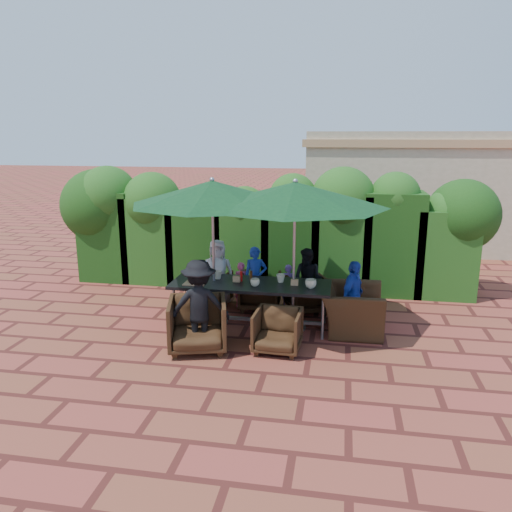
% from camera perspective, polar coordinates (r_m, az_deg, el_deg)
% --- Properties ---
extents(ground, '(80.00, 80.00, 0.00)m').
position_cam_1_polar(ground, '(8.48, -1.00, -7.89)').
color(ground, maroon).
rests_on(ground, ground).
extents(dining_table, '(2.61, 0.90, 0.75)m').
position_cam_1_polar(dining_table, '(8.21, -0.62, -3.59)').
color(dining_table, black).
rests_on(dining_table, ground).
extents(umbrella_left, '(2.68, 2.68, 2.46)m').
position_cam_1_polar(umbrella_left, '(8.07, -5.02, 7.21)').
color(umbrella_left, gray).
rests_on(umbrella_left, ground).
extents(umbrella_right, '(2.93, 2.93, 2.46)m').
position_cam_1_polar(umbrella_right, '(7.82, 4.49, 7.02)').
color(umbrella_right, gray).
rests_on(umbrella_right, ground).
extents(chair_far_left, '(0.79, 0.76, 0.70)m').
position_cam_1_polar(chair_far_left, '(9.41, -5.29, -3.47)').
color(chair_far_left, black).
rests_on(chair_far_left, ground).
extents(chair_far_mid, '(0.74, 0.70, 0.74)m').
position_cam_1_polar(chair_far_mid, '(9.14, 0.47, -3.82)').
color(chair_far_mid, black).
rests_on(chair_far_mid, ground).
extents(chair_far_right, '(0.87, 0.85, 0.70)m').
position_cam_1_polar(chair_far_right, '(9.06, 5.92, -4.17)').
color(chair_far_right, black).
rests_on(chair_far_right, ground).
extents(chair_near_left, '(1.01, 0.97, 0.86)m').
position_cam_1_polar(chair_near_left, '(7.47, -6.71, -7.49)').
color(chair_near_left, black).
rests_on(chair_near_left, ground).
extents(chair_near_right, '(0.70, 0.66, 0.69)m').
position_cam_1_polar(chair_near_right, '(7.40, 2.49, -8.31)').
color(chair_near_right, black).
rests_on(chair_near_right, ground).
extents(chair_end_right, '(0.73, 1.11, 0.97)m').
position_cam_1_polar(chair_end_right, '(8.24, 10.96, -5.21)').
color(chair_end_right, black).
rests_on(chair_end_right, ground).
extents(adult_far_left, '(0.67, 0.47, 1.26)m').
position_cam_1_polar(adult_far_left, '(9.21, -4.42, -2.01)').
color(adult_far_left, silver).
rests_on(adult_far_left, ground).
extents(adult_far_mid, '(0.47, 0.41, 1.15)m').
position_cam_1_polar(adult_far_mid, '(9.09, -0.06, -2.54)').
color(adult_far_mid, '#1F3BA8').
rests_on(adult_far_mid, ground).
extents(adult_far_right, '(0.63, 0.50, 1.14)m').
position_cam_1_polar(adult_far_right, '(9.05, 5.95, -2.72)').
color(adult_far_right, black).
rests_on(adult_far_right, ground).
extents(adult_near_left, '(0.95, 0.61, 1.37)m').
position_cam_1_polar(adult_near_left, '(7.41, -6.50, -5.59)').
color(adult_near_left, black).
rests_on(adult_near_left, ground).
extents(adult_end_right, '(0.60, 0.77, 1.18)m').
position_cam_1_polar(adult_end_right, '(8.17, 10.99, -4.59)').
color(adult_end_right, '#1F3BA8').
rests_on(adult_end_right, ground).
extents(child_left, '(0.32, 0.27, 0.83)m').
position_cam_1_polar(child_left, '(9.25, -1.67, -3.28)').
color(child_left, '#F0548C').
rests_on(child_left, ground).
extents(child_right, '(0.31, 0.26, 0.79)m').
position_cam_1_polar(child_right, '(9.26, 3.75, -3.42)').
color(child_right, '#7C4FAB').
rests_on(child_right, ground).
extents(pedestrian_a, '(1.73, 1.28, 1.76)m').
position_cam_1_polar(pedestrian_a, '(12.13, 10.36, 2.84)').
color(pedestrian_a, green).
rests_on(pedestrian_a, ground).
extents(pedestrian_b, '(0.86, 0.69, 1.56)m').
position_cam_1_polar(pedestrian_b, '(12.51, 15.37, 2.44)').
color(pedestrian_b, '#F0548C').
rests_on(pedestrian_b, ground).
extents(pedestrian_c, '(1.12, 1.16, 1.73)m').
position_cam_1_polar(pedestrian_c, '(12.49, 17.23, 2.69)').
color(pedestrian_c, gray).
rests_on(pedestrian_c, ground).
extents(cup_a, '(0.16, 0.16, 0.12)m').
position_cam_1_polar(cup_a, '(8.22, -6.91, -2.70)').
color(cup_a, beige).
rests_on(cup_a, dining_table).
extents(cup_b, '(0.14, 0.14, 0.13)m').
position_cam_1_polar(cup_b, '(8.43, -4.38, -2.18)').
color(cup_b, beige).
rests_on(cup_b, dining_table).
extents(cup_c, '(0.15, 0.15, 0.12)m').
position_cam_1_polar(cup_c, '(8.01, -0.12, -3.04)').
color(cup_c, beige).
rests_on(cup_c, dining_table).
extents(cup_d, '(0.14, 0.14, 0.14)m').
position_cam_1_polar(cup_d, '(8.23, 2.84, -2.56)').
color(cup_d, beige).
rests_on(cup_d, dining_table).
extents(cup_e, '(0.18, 0.18, 0.14)m').
position_cam_1_polar(cup_e, '(7.96, 6.27, -3.17)').
color(cup_e, beige).
rests_on(cup_e, dining_table).
extents(ketchup_bottle, '(0.04, 0.04, 0.17)m').
position_cam_1_polar(ketchup_bottle, '(8.28, -1.69, -2.31)').
color(ketchup_bottle, '#B20C0A').
rests_on(ketchup_bottle, dining_table).
extents(sauce_bottle, '(0.04, 0.04, 0.17)m').
position_cam_1_polar(sauce_bottle, '(8.29, -0.58, -2.28)').
color(sauce_bottle, '#4C230C').
rests_on(sauce_bottle, dining_table).
extents(serving_tray, '(0.35, 0.25, 0.02)m').
position_cam_1_polar(serving_tray, '(8.20, -7.01, -3.13)').
color(serving_tray, '#AB7952').
rests_on(serving_tray, dining_table).
extents(number_block_left, '(0.12, 0.06, 0.10)m').
position_cam_1_polar(number_block_left, '(8.25, -2.24, -2.63)').
color(number_block_left, tan).
rests_on(number_block_left, dining_table).
extents(number_block_right, '(0.12, 0.06, 0.10)m').
position_cam_1_polar(number_block_right, '(8.08, 4.43, -3.02)').
color(number_block_right, tan).
rests_on(number_block_right, dining_table).
extents(hedge_wall, '(9.10, 1.60, 2.52)m').
position_cam_1_polar(hedge_wall, '(10.37, -0.15, 3.81)').
color(hedge_wall, '#15360E').
rests_on(hedge_wall, ground).
extents(building, '(6.20, 3.08, 3.20)m').
position_cam_1_polar(building, '(14.94, 17.74, 7.26)').
color(building, beige).
rests_on(building, ground).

